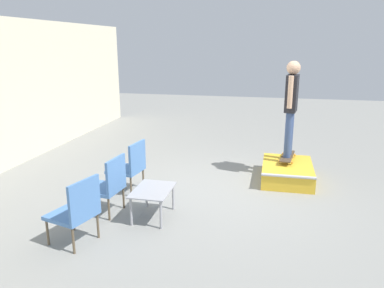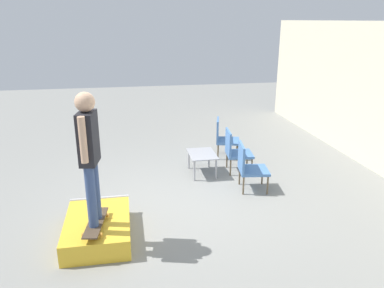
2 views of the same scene
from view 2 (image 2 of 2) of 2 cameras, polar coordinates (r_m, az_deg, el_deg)
ground_plane at (r=6.62m, az=-2.57°, el=-8.76°), size 24.00×24.00×0.00m
skate_ramp_box at (r=5.73m, az=-14.13°, el=-12.29°), size 1.35×0.91×0.32m
skateboard_on_ramp at (r=5.40m, az=-14.44°, el=-11.50°), size 0.84×0.34×0.07m
person_skater at (r=4.96m, az=-15.42°, el=-0.64°), size 0.56×0.26×1.79m
coffee_table at (r=7.61m, az=1.54°, el=-1.88°), size 0.74×0.54×0.44m
patio_chair_left at (r=8.58m, az=4.87°, el=1.10°), size 0.64×0.64×0.89m
patio_chair_center at (r=7.75m, az=6.57°, el=-0.88°), size 0.57×0.57×0.89m
patio_chair_right at (r=6.96m, az=8.64°, el=-3.27°), size 0.59×0.59×0.89m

